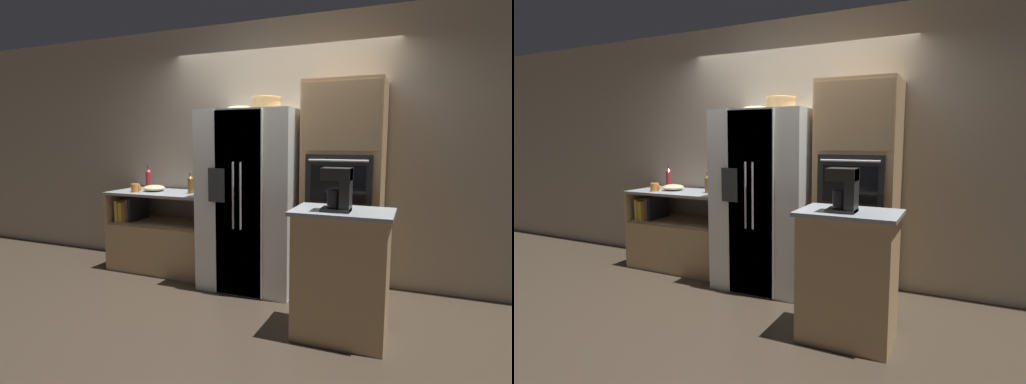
{
  "view_description": "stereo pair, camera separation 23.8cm",
  "coord_description": "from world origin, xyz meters",
  "views": [
    {
      "loc": [
        1.43,
        -3.72,
        1.51
      ],
      "look_at": [
        -0.06,
        -0.04,
        0.99
      ],
      "focal_mm": 28.0,
      "sensor_mm": 36.0,
      "label": 1
    },
    {
      "loc": [
        1.65,
        -3.63,
        1.51
      ],
      "look_at": [
        -0.06,
        -0.04,
        0.99
      ],
      "focal_mm": 28.0,
      "sensor_mm": 36.0,
      "label": 2
    }
  ],
  "objects": [
    {
      "name": "ground_plane",
      "position": [
        0.0,
        0.0,
        0.0
      ],
      "size": [
        20.0,
        20.0,
        0.0
      ],
      "primitive_type": "plane",
      "color": "#382D23"
    },
    {
      "name": "wall_back",
      "position": [
        0.0,
        0.49,
        1.4
      ],
      "size": [
        12.0,
        0.06,
        2.8
      ],
      "color": "tan",
      "rests_on": "ground_plane"
    },
    {
      "name": "counter_left",
      "position": [
        -1.3,
        0.13,
        0.34
      ],
      "size": [
        1.24,
        0.64,
        0.92
      ],
      "color": "tan",
      "rests_on": "ground_plane"
    },
    {
      "name": "refrigerator",
      "position": [
        -0.12,
        0.05,
        0.9
      ],
      "size": [
        0.97,
        0.84,
        1.81
      ],
      "color": "white",
      "rests_on": "ground_plane"
    },
    {
      "name": "wall_oven",
      "position": [
        0.78,
        0.16,
        1.04
      ],
      "size": [
        0.73,
        0.64,
        2.06
      ],
      "color": "tan",
      "rests_on": "ground_plane"
    },
    {
      "name": "island_counter",
      "position": [
        0.93,
        -0.76,
        0.5
      ],
      "size": [
        0.74,
        0.5,
        0.99
      ],
      "color": "tan",
      "rests_on": "ground_plane"
    },
    {
      "name": "wicker_basket",
      "position": [
        -0.01,
        0.12,
        1.88
      ],
      "size": [
        0.3,
        0.3,
        0.14
      ],
      "color": "tan",
      "rests_on": "refrigerator"
    },
    {
      "name": "fruit_bowl",
      "position": [
        -0.3,
        0.13,
        1.84
      ],
      "size": [
        0.28,
        0.28,
        0.06
      ],
      "color": "beige",
      "rests_on": "refrigerator"
    },
    {
      "name": "bottle_tall",
      "position": [
        -1.6,
        0.27,
        1.04
      ],
      "size": [
        0.07,
        0.07,
        0.29
      ],
      "color": "maroon",
      "rests_on": "counter_left"
    },
    {
      "name": "bottle_short",
      "position": [
        -0.91,
        0.11,
        1.02
      ],
      "size": [
        0.07,
        0.07,
        0.23
      ],
      "color": "brown",
      "rests_on": "counter_left"
    },
    {
      "name": "mug",
      "position": [
        -1.56,
        -0.02,
        0.97
      ],
      "size": [
        0.13,
        0.1,
        0.09
      ],
      "color": "orange",
      "rests_on": "counter_left"
    },
    {
      "name": "mixing_bowl",
      "position": [
        -1.42,
        0.14,
        0.95
      ],
      "size": [
        0.25,
        0.25,
        0.07
      ],
      "color": "beige",
      "rests_on": "counter_left"
    },
    {
      "name": "coffee_maker",
      "position": [
        0.92,
        -0.83,
        1.17
      ],
      "size": [
        0.21,
        0.17,
        0.32
      ],
      "color": "black",
      "rests_on": "island_counter"
    }
  ]
}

